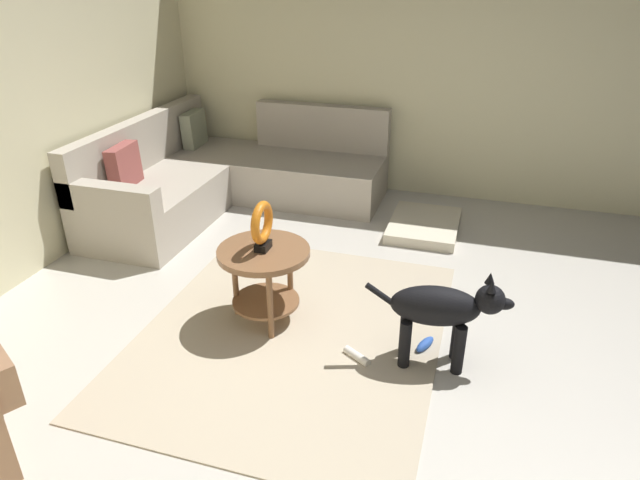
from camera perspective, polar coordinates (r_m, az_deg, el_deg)
ground_plane at (r=3.53m, az=7.40°, el=-13.22°), size 6.00×6.00×0.10m
wall_right at (r=5.71m, az=13.79°, el=17.32°), size 0.12×6.00×2.70m
area_rug at (r=3.75m, az=-2.84°, el=-9.26°), size 2.30×1.90×0.01m
sectional_couch at (r=5.59m, az=-9.44°, el=6.24°), size 2.20×2.25×0.88m
side_table at (r=3.66m, az=-5.69°, el=-2.65°), size 0.60×0.60×0.54m
torus_sculpture at (r=3.53m, az=-5.90°, el=1.53°), size 0.28×0.08×0.33m
dog_bed_mat at (r=5.17m, az=10.52°, el=1.49°), size 0.80×0.60×0.09m
dog at (r=3.35m, az=12.31°, el=-6.98°), size 0.29×0.85×0.63m
dog_toy_rope at (r=3.51m, az=3.76°, el=-11.68°), size 0.14×0.19×0.05m
dog_toy_bone at (r=3.65m, az=10.61°, el=-10.36°), size 0.19×0.13×0.06m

